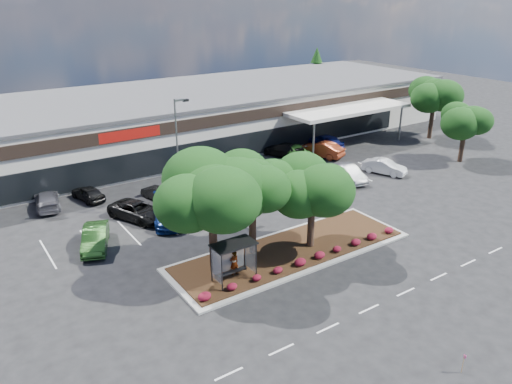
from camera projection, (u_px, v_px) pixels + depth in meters
ground at (351, 268)px, 33.59m from camera, size 160.00×160.00×0.00m
retail_store at (150, 121)px, 58.54m from camera, size 80.40×25.20×6.25m
landscape_island at (291, 251)px, 35.58m from camera, size 18.00×6.00×0.26m
lane_markings at (262, 215)px, 41.53m from camera, size 33.12×20.06×0.01m
shrub_row at (310, 258)px, 33.82m from camera, size 17.00×0.80×0.50m
bus_shelter at (232, 250)px, 31.11m from camera, size 2.75×1.55×2.59m
island_tree_west at (212, 216)px, 31.34m from camera, size 7.20×7.20×7.89m
island_tree_mid at (252, 204)px, 33.80m from camera, size 6.60×6.60×7.32m
island_tree_east at (312, 204)px, 34.87m from camera, size 5.80×5.80×6.50m
tree_east_near at (464, 133)px, 53.54m from camera, size 5.60×5.60×6.51m
tree_east_far at (433, 108)px, 62.08m from camera, size 6.40×6.40×7.62m
conifer_north_east at (316, 74)px, 83.39m from camera, size 3.96×3.96×9.00m
person_waiting at (234, 263)px, 32.06m from camera, size 0.62×0.42×1.68m
light_pole at (179, 165)px, 40.47m from camera, size 1.43×0.66×9.65m
survey_stake at (464, 361)px, 24.13m from camera, size 0.07×0.14×1.05m
car_0 at (95, 238)px, 36.00m from camera, size 3.32×5.04×1.57m
car_1 at (138, 211)px, 40.63m from camera, size 4.36×5.73×1.45m
car_2 at (168, 212)px, 40.21m from camera, size 4.22×6.20×1.67m
car_3 at (196, 209)px, 40.64m from camera, size 3.24×5.41×1.68m
car_4 at (241, 191)px, 44.49m from camera, size 2.80×4.88×1.52m
car_5 at (309, 188)px, 45.26m from camera, size 2.87×4.82×1.54m
car_6 at (301, 178)px, 47.50m from camera, size 2.63×5.05×1.64m
car_7 at (348, 173)px, 48.89m from camera, size 2.66×5.08×1.59m
car_8 at (384, 167)px, 50.81m from camera, size 3.12×4.71×1.47m
car_9 at (47, 200)px, 42.80m from camera, size 2.72×5.08×1.40m
car_10 at (88, 193)px, 44.35m from camera, size 2.39×4.15×1.33m
car_11 at (160, 193)px, 44.29m from camera, size 2.29×4.30×1.35m
car_12 at (216, 176)px, 48.33m from camera, size 2.98×5.36×1.42m
car_13 at (241, 161)px, 52.14m from camera, size 5.08×6.68×1.69m
car_14 at (283, 150)px, 56.20m from camera, size 3.76×5.73×1.54m
car_15 at (293, 151)px, 55.91m from camera, size 3.63×5.82×1.50m
car_16 at (321, 149)px, 56.01m from camera, size 3.47×5.49×1.71m
car_17 at (325, 141)px, 59.13m from camera, size 2.28×5.15×1.72m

